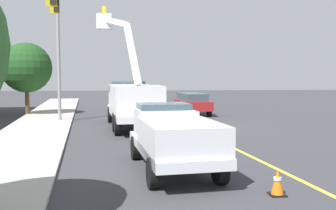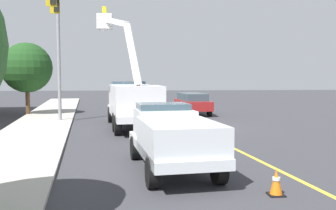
{
  "view_description": "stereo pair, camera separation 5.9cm",
  "coord_description": "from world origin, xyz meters",
  "px_view_note": "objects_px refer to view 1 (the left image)",
  "views": [
    {
      "loc": [
        -21.97,
        3.32,
        3.01
      ],
      "look_at": [
        -0.63,
        1.45,
        1.4
      ],
      "focal_mm": 40.68,
      "sensor_mm": 36.0,
      "label": 1
    },
    {
      "loc": [
        -21.98,
        3.26,
        3.01
      ],
      "look_at": [
        -0.63,
        1.45,
        1.4
      ],
      "focal_mm": 40.68,
      "sensor_mm": 36.0,
      "label": 2
    }
  ],
  "objects_px": {
    "utility_bucket_truck": "(132,100)",
    "passing_minivan": "(192,102)",
    "service_pickup_truck": "(173,136)",
    "traffic_signal_mast": "(56,30)",
    "traffic_cone_leading": "(277,182)",
    "traffic_cone_mid_front": "(155,113)"
  },
  "relations": [
    {
      "from": "service_pickup_truck",
      "to": "traffic_signal_mast",
      "type": "distance_m",
      "value": 14.42
    },
    {
      "from": "traffic_cone_leading",
      "to": "traffic_signal_mast",
      "type": "bearing_deg",
      "value": 29.14
    },
    {
      "from": "service_pickup_truck",
      "to": "traffic_cone_mid_front",
      "type": "height_order",
      "value": "service_pickup_truck"
    },
    {
      "from": "utility_bucket_truck",
      "to": "traffic_cone_mid_front",
      "type": "distance_m",
      "value": 4.99
    },
    {
      "from": "utility_bucket_truck",
      "to": "traffic_cone_mid_front",
      "type": "relative_size",
      "value": 11.44
    },
    {
      "from": "utility_bucket_truck",
      "to": "traffic_cone_leading",
      "type": "height_order",
      "value": "utility_bucket_truck"
    },
    {
      "from": "utility_bucket_truck",
      "to": "service_pickup_truck",
      "type": "height_order",
      "value": "utility_bucket_truck"
    },
    {
      "from": "passing_minivan",
      "to": "traffic_cone_mid_front",
      "type": "distance_m",
      "value": 4.1
    },
    {
      "from": "traffic_cone_mid_front",
      "to": "traffic_signal_mast",
      "type": "bearing_deg",
      "value": 115.18
    },
    {
      "from": "service_pickup_truck",
      "to": "passing_minivan",
      "type": "xyz_separation_m",
      "value": [
        17.73,
        -3.32,
        -0.15
      ]
    },
    {
      "from": "passing_minivan",
      "to": "traffic_signal_mast",
      "type": "height_order",
      "value": "traffic_signal_mast"
    },
    {
      "from": "utility_bucket_truck",
      "to": "traffic_signal_mast",
      "type": "relative_size",
      "value": 0.97
    },
    {
      "from": "passing_minivan",
      "to": "traffic_cone_mid_front",
      "type": "xyz_separation_m",
      "value": [
        -2.59,
        3.12,
        -0.61
      ]
    },
    {
      "from": "traffic_cone_mid_front",
      "to": "traffic_signal_mast",
      "type": "height_order",
      "value": "traffic_signal_mast"
    },
    {
      "from": "passing_minivan",
      "to": "traffic_cone_mid_front",
      "type": "relative_size",
      "value": 6.77
    },
    {
      "from": "utility_bucket_truck",
      "to": "passing_minivan",
      "type": "relative_size",
      "value": 1.69
    },
    {
      "from": "utility_bucket_truck",
      "to": "passing_minivan",
      "type": "bearing_deg",
      "value": -33.28
    },
    {
      "from": "traffic_cone_leading",
      "to": "traffic_cone_mid_front",
      "type": "bearing_deg",
      "value": 6.95
    },
    {
      "from": "utility_bucket_truck",
      "to": "service_pickup_truck",
      "type": "relative_size",
      "value": 1.45
    },
    {
      "from": "traffic_cone_mid_front",
      "to": "utility_bucket_truck",
      "type": "bearing_deg",
      "value": 160.96
    },
    {
      "from": "passing_minivan",
      "to": "traffic_cone_leading",
      "type": "xyz_separation_m",
      "value": [
        -20.52,
        0.93,
        -0.63
      ]
    },
    {
      "from": "utility_bucket_truck",
      "to": "passing_minivan",
      "type": "height_order",
      "value": "utility_bucket_truck"
    }
  ]
}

